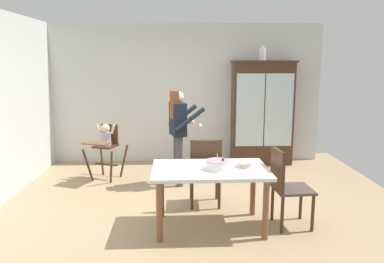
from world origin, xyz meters
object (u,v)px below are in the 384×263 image
(ceramic_vase, at_px, (262,54))
(dining_chair_right_end, at_px, (285,182))
(dining_chair_far_side, at_px, (205,168))
(adult_person, at_px, (178,126))
(dining_table, at_px, (210,177))
(serving_bowl, at_px, (244,165))
(high_chair_with_toddler, at_px, (106,141))
(birthday_cake, at_px, (217,165))
(china_cabinet, at_px, (262,113))

(ceramic_vase, bearing_deg, dining_chair_right_end, -95.84)
(ceramic_vase, relative_size, dining_chair_far_side, 0.28)
(adult_person, relative_size, dining_table, 1.11)
(dining_table, height_order, serving_bowl, serving_bowl)
(high_chair_with_toddler, height_order, birthday_cake, high_chair_with_toddler)
(serving_bowl, xyz_separation_m, dining_chair_far_side, (-0.42, 0.61, -0.21))
(dining_table, bearing_deg, serving_bowl, 6.03)
(birthday_cake, distance_m, dining_chair_far_side, 0.75)
(china_cabinet, xyz_separation_m, serving_bowl, (-0.82, -2.87, -0.24))
(high_chair_with_toddler, xyz_separation_m, serving_bowl, (2.02, -1.94, 0.11))
(china_cabinet, height_order, dining_chair_right_end, china_cabinet)
(dining_table, relative_size, dining_chair_far_side, 1.44)
(high_chair_with_toddler, distance_m, adult_person, 1.32)
(high_chair_with_toddler, xyz_separation_m, dining_chair_right_end, (2.51, -1.98, -0.10))
(dining_table, height_order, birthday_cake, birthday_cake)
(serving_bowl, height_order, dining_chair_right_end, dining_chair_right_end)
(adult_person, bearing_deg, dining_chair_right_end, -157.54)
(adult_person, xyz_separation_m, dining_chair_right_end, (1.28, -1.63, -0.41))
(ceramic_vase, bearing_deg, dining_table, -112.32)
(birthday_cake, bearing_deg, serving_bowl, 14.62)
(high_chair_with_toddler, xyz_separation_m, dining_chair_far_side, (1.60, -1.33, -0.10))
(dining_chair_far_side, bearing_deg, dining_table, 91.17)
(dining_chair_right_end, bearing_deg, china_cabinet, -10.46)
(china_cabinet, bearing_deg, ceramic_vase, 173.17)
(ceramic_vase, relative_size, adult_person, 0.18)
(high_chair_with_toddler, xyz_separation_m, adult_person, (1.23, -0.35, 0.31))
(dining_chair_far_side, xyz_separation_m, dining_chair_right_end, (0.91, -0.65, 0.00))
(dining_chair_right_end, bearing_deg, ceramic_vase, -9.85)
(serving_bowl, bearing_deg, dining_table, -173.97)
(china_cabinet, height_order, birthday_cake, china_cabinet)
(china_cabinet, relative_size, serving_bowl, 11.08)
(dining_table, height_order, dining_chair_far_side, dining_chair_far_side)
(birthday_cake, bearing_deg, china_cabinet, 68.74)
(adult_person, height_order, dining_chair_right_end, adult_person)
(adult_person, distance_m, dining_chair_far_side, 1.12)
(ceramic_vase, relative_size, dining_table, 0.20)
(adult_person, bearing_deg, serving_bowl, -169.40)
(dining_chair_far_side, relative_size, dining_chair_right_end, 1.00)
(serving_bowl, bearing_deg, china_cabinet, 74.05)
(dining_chair_right_end, bearing_deg, birthday_cake, 89.61)
(high_chair_with_toddler, bearing_deg, serving_bowl, -24.20)
(birthday_cake, relative_size, dining_chair_right_end, 0.29)
(china_cabinet, distance_m, birthday_cake, 3.18)
(birthday_cake, distance_m, serving_bowl, 0.34)
(adult_person, relative_size, dining_chair_far_side, 1.59)
(high_chair_with_toddler, distance_m, birthday_cake, 2.64)
(china_cabinet, bearing_deg, serving_bowl, -105.95)
(china_cabinet, distance_m, dining_chair_right_end, 2.96)
(high_chair_with_toddler, distance_m, dining_table, 2.56)
(serving_bowl, distance_m, dining_chair_far_side, 0.77)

